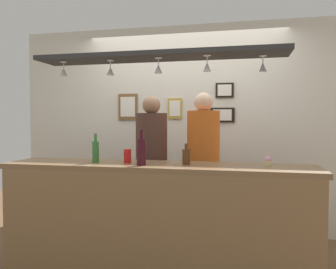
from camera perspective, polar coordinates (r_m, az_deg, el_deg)
name	(u,v)px	position (r m, az deg, el deg)	size (l,w,h in m)	color
ground_plane	(166,263)	(3.56, -0.37, -20.75)	(8.00, 8.00, 0.00)	brown
back_wall	(185,128)	(4.36, 2.83, 1.05)	(4.40, 0.06, 2.60)	silver
bar_counter	(152,206)	(2.88, -2.65, -11.91)	(2.70, 0.55, 1.02)	brown
overhead_glass_rack	(158,56)	(3.04, -1.66, 12.97)	(2.20, 0.36, 0.04)	black
hanging_wineglass_far_left	(64,72)	(3.31, -17.06, 10.02)	(0.07, 0.07, 0.13)	silver
hanging_wineglass_left	(110,70)	(3.14, -9.61, 10.53)	(0.07, 0.07, 0.13)	silver
hanging_wineglass_center_left	(158,68)	(2.98, -1.62, 11.02)	(0.07, 0.07, 0.13)	silver
hanging_wineglass_center	(207,66)	(2.89, 6.56, 11.27)	(0.07, 0.07, 0.13)	silver
hanging_wineglass_center_right	(263,66)	(2.99, 15.58, 10.90)	(0.07, 0.07, 0.13)	silver
person_middle_brown_shirt	(152,157)	(3.69, -2.77, -3.82)	(0.34, 0.34, 1.66)	#2D334C
person_right_orange_shirt	(203,157)	(3.58, 5.92, -3.74)	(0.34, 0.34, 1.69)	#2D334C
bottle_wine_dark_red	(141,151)	(2.87, -4.48, -2.82)	(0.08, 0.08, 0.30)	#380F19
bottle_beer_brown_stubby	(186,156)	(2.92, 3.07, -3.67)	(0.07, 0.07, 0.18)	#512D14
bottle_beer_green_import	(96,151)	(3.13, -12.01, -2.71)	(0.06, 0.06, 0.26)	#336B2D
drink_can	(127,156)	(3.05, -6.80, -3.59)	(0.07, 0.07, 0.12)	red
cupcake	(268,161)	(2.96, 16.40, -4.35)	(0.06, 0.06, 0.08)	beige
picture_frame_upper_small	(225,90)	(4.28, 9.45, 7.33)	(0.22, 0.02, 0.18)	black
picture_frame_crest	(175,108)	(4.34, 1.16, 4.38)	(0.18, 0.02, 0.26)	#B29338
picture_frame_caricature	(128,107)	(4.50, -6.71, 4.62)	(0.26, 0.02, 0.34)	brown
picture_frame_lower_pair	(222,115)	(4.26, 9.07, 3.25)	(0.30, 0.02, 0.18)	black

